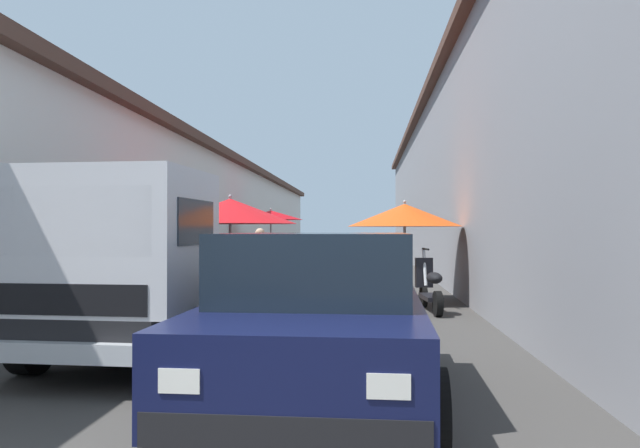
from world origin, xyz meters
The scene contains 11 objects.
ground centered at (13.50, 0.00, 0.00)m, with size 90.00×90.00×0.00m, color #3D3A38.
building_left_whitewash centered at (15.75, 6.73, 2.01)m, with size 49.80×7.50×4.01m.
building_right_concrete centered at (15.75, -6.73, 2.92)m, with size 49.80×7.50×5.82m.
fruit_stall_far_left centered at (10.38, 1.36, 1.64)m, with size 2.60×2.60×2.16m.
fruit_stall_mid_lane centered at (19.34, 1.98, 1.64)m, with size 2.19×2.19×2.22m.
fruit_stall_near_right centered at (11.25, -2.02, 1.58)m, with size 2.33×2.33×2.09m.
hatchback_car centered at (3.92, -0.87, 0.74)m, with size 3.96×2.01×1.45m.
delivery_truck centered at (5.28, 1.24, 1.04)m, with size 5.01×2.18×2.08m.
vendor_by_crates centered at (11.86, 1.04, 0.86)m, with size 0.32×0.59×1.52m.
parked_scooter centered at (9.83, -2.42, 0.45)m, with size 1.69×0.42×1.14m.
plastic_stool centered at (8.28, 1.07, 0.33)m, with size 0.30×0.30×0.43m.
Camera 1 is at (-1.46, -1.28, 1.48)m, focal length 34.78 mm.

